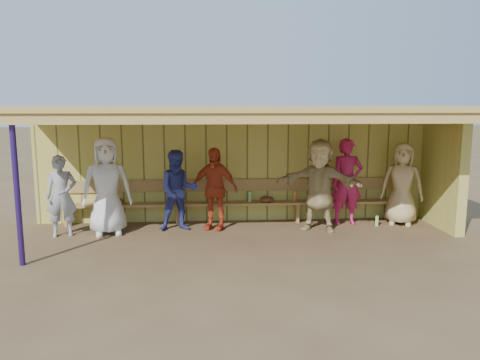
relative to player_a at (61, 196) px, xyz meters
name	(u,v)px	position (x,y,z in m)	size (l,w,h in m)	color
ground	(241,236)	(3.45, -0.27, -0.79)	(90.00, 90.00, 0.00)	brown
player_a	(61,196)	(0.00, 0.00, 0.00)	(0.58, 0.38, 1.58)	gray
player_b	(107,186)	(0.85, 0.08, 0.17)	(0.94, 0.61, 1.92)	silver
player_c	(178,191)	(2.22, 0.27, 0.03)	(0.79, 0.62, 1.63)	navy
player_d	(214,189)	(2.94, 0.30, 0.05)	(0.98, 0.41, 1.68)	#BB3C1E
player_f	(319,185)	(5.05, 0.06, 0.14)	(1.73, 0.55, 1.86)	tan
player_g	(347,182)	(5.74, 0.52, 0.12)	(0.67, 0.44, 1.82)	#BA1D51
player_h	(402,184)	(6.90, 0.41, 0.09)	(0.86, 0.56, 1.75)	tan
dugout_structure	(258,146)	(3.84, 0.41, 0.90)	(8.80, 3.20, 2.50)	#C0B752
bench	(238,198)	(3.45, 0.84, -0.26)	(7.60, 0.34, 0.93)	#A98348
dugout_equipment	(203,202)	(2.71, 0.71, -0.30)	(6.62, 0.62, 0.80)	orange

